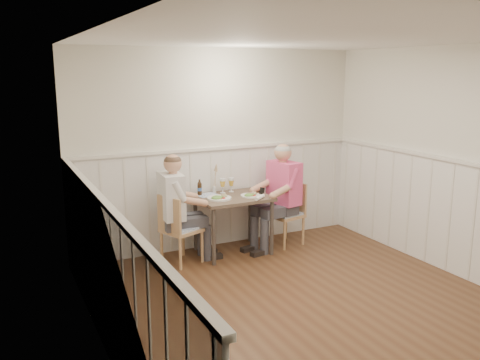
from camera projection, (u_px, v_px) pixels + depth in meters
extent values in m
plane|color=#4C2D1A|center=(314.00, 310.00, 5.00)|extent=(4.50, 4.50, 0.00)
cube|color=silver|center=(220.00, 149.00, 6.70)|extent=(4.00, 0.04, 2.60)
cube|color=silver|center=(101.00, 206.00, 3.86)|extent=(0.04, 4.50, 2.60)
cube|color=silver|center=(469.00, 164.00, 5.60)|extent=(0.04, 4.50, 2.60)
cube|color=white|center=(323.00, 38.00, 4.46)|extent=(4.00, 4.50, 0.02)
cube|color=silver|center=(221.00, 197.00, 6.82)|extent=(3.98, 0.03, 1.30)
cube|color=silver|center=(108.00, 286.00, 4.01)|extent=(0.03, 4.48, 1.30)
cube|color=silver|center=(462.00, 221.00, 5.73)|extent=(0.03, 4.48, 1.30)
cube|color=silver|center=(221.00, 148.00, 6.67)|extent=(3.98, 0.06, 0.04)
cube|color=silver|center=(105.00, 203.00, 3.87)|extent=(0.06, 4.48, 0.04)
cube|color=silver|center=(467.00, 163.00, 5.58)|extent=(0.06, 4.48, 0.04)
cube|color=#4A3A32|center=(233.00, 198.00, 6.46)|extent=(0.90, 0.70, 0.04)
cylinder|color=#3F3833|center=(214.00, 237.00, 6.10)|extent=(0.05, 0.05, 0.71)
cylinder|color=#3F3833|center=(196.00, 224.00, 6.63)|extent=(0.05, 0.05, 0.71)
cylinder|color=#3F3833|center=(272.00, 228.00, 6.45)|extent=(0.05, 0.05, 0.71)
cylinder|color=#3F3833|center=(250.00, 216.00, 6.97)|extent=(0.05, 0.05, 0.71)
cube|color=#A38B54|center=(286.00, 215.00, 6.84)|extent=(0.47, 0.47, 0.04)
cube|color=#5B7EB7|center=(286.00, 213.00, 6.83)|extent=(0.42, 0.42, 0.03)
cube|color=#A38B54|center=(296.00, 197.00, 6.90)|extent=(0.11, 0.40, 0.42)
cylinder|color=#A38B54|center=(303.00, 231.00, 6.85)|extent=(0.03, 0.03, 0.39)
cylinder|color=#A38B54|center=(285.00, 236.00, 6.65)|extent=(0.03, 0.03, 0.39)
cylinder|color=#A38B54|center=(286.00, 225.00, 7.11)|extent=(0.03, 0.03, 0.39)
cylinder|color=#A38B54|center=(268.00, 230.00, 6.91)|extent=(0.03, 0.03, 0.39)
cube|color=#A38B54|center=(181.00, 230.00, 6.17)|extent=(0.53, 0.53, 0.04)
cube|color=#5B7EB7|center=(181.00, 227.00, 6.16)|extent=(0.47, 0.47, 0.03)
cube|color=#A38B54|center=(169.00, 215.00, 5.99)|extent=(0.17, 0.39, 0.43)
cylinder|color=#A38B54|center=(162.00, 247.00, 6.20)|extent=(0.03, 0.03, 0.40)
cylinder|color=#A38B54|center=(183.00, 240.00, 6.46)|extent=(0.03, 0.03, 0.40)
cylinder|color=#A38B54|center=(180.00, 254.00, 5.97)|extent=(0.03, 0.03, 0.40)
cylinder|color=#A38B54|center=(202.00, 247.00, 6.22)|extent=(0.03, 0.03, 0.40)
cube|color=#3F3F47|center=(282.00, 229.00, 6.82)|extent=(0.52, 0.49, 0.46)
cube|color=#3F3F47|center=(271.00, 211.00, 6.64)|extent=(0.50, 0.45, 0.13)
cube|color=#F658A7|center=(283.00, 183.00, 6.69)|extent=(0.33, 0.49, 0.56)
sphere|color=tan|center=(283.00, 153.00, 6.60)|extent=(0.23, 0.23, 0.23)
sphere|color=#A5A5A0|center=(284.00, 150.00, 6.60)|extent=(0.22, 0.22, 0.22)
cube|color=black|center=(262.00, 186.00, 6.47)|extent=(0.03, 0.07, 0.13)
cube|color=#3F3F47|center=(174.00, 245.00, 6.23)|extent=(0.46, 0.42, 0.45)
cube|color=#3F3F47|center=(189.00, 221.00, 6.24)|extent=(0.44, 0.38, 0.13)
cube|color=white|center=(173.00, 196.00, 6.10)|extent=(0.26, 0.45, 0.55)
sphere|color=tan|center=(172.00, 164.00, 6.01)|extent=(0.22, 0.22, 0.22)
sphere|color=#4C3828|center=(172.00, 161.00, 6.01)|extent=(0.21, 0.21, 0.21)
cylinder|color=white|center=(251.00, 196.00, 6.46)|extent=(0.26, 0.26, 0.02)
ellipsoid|color=#3F722D|center=(249.00, 194.00, 6.41)|extent=(0.13, 0.11, 0.05)
sphere|color=tan|center=(254.00, 193.00, 6.48)|extent=(0.03, 0.03, 0.03)
cube|color=#8E5459|center=(250.00, 193.00, 6.51)|extent=(0.08, 0.05, 0.01)
cylinder|color=white|center=(254.00, 192.00, 6.53)|extent=(0.05, 0.05, 0.03)
cylinder|color=white|center=(219.00, 198.00, 6.32)|extent=(0.30, 0.30, 0.02)
ellipsoid|color=#3F722D|center=(217.00, 196.00, 6.26)|extent=(0.15, 0.12, 0.06)
sphere|color=tan|center=(224.00, 195.00, 6.35)|extent=(0.04, 0.04, 0.04)
cylinder|color=silver|center=(231.00, 191.00, 6.69)|extent=(0.07, 0.07, 0.01)
cylinder|color=silver|center=(231.00, 188.00, 6.69)|extent=(0.01, 0.01, 0.08)
cone|color=gold|center=(231.00, 183.00, 6.67)|extent=(0.07, 0.07, 0.07)
cylinder|color=silver|center=(231.00, 179.00, 6.66)|extent=(0.07, 0.07, 0.03)
cylinder|color=silver|center=(223.00, 193.00, 6.62)|extent=(0.07, 0.07, 0.01)
cylinder|color=silver|center=(223.00, 189.00, 6.61)|extent=(0.01, 0.01, 0.09)
cone|color=gold|center=(223.00, 184.00, 6.60)|extent=(0.08, 0.08, 0.08)
cylinder|color=silver|center=(223.00, 180.00, 6.59)|extent=(0.08, 0.08, 0.03)
cylinder|color=#301F11|center=(200.00, 190.00, 6.49)|extent=(0.06, 0.06, 0.15)
cone|color=#301F11|center=(200.00, 182.00, 6.47)|extent=(0.06, 0.06, 0.04)
cylinder|color=#301F11|center=(199.00, 180.00, 6.47)|extent=(0.02, 0.02, 0.03)
cylinder|color=#335FAE|center=(200.00, 189.00, 6.49)|extent=(0.06, 0.06, 0.04)
cylinder|color=white|center=(260.00, 197.00, 6.30)|extent=(0.20, 0.16, 0.05)
cylinder|color=silver|center=(214.00, 190.00, 6.64)|extent=(0.05, 0.05, 0.08)
cylinder|color=#D3B28B|center=(214.00, 179.00, 6.61)|extent=(0.02, 0.02, 0.27)
cone|color=#D3B28B|center=(214.00, 166.00, 6.57)|extent=(0.04, 0.04, 0.09)
cube|color=#5B7EB7|center=(207.00, 195.00, 6.51)|extent=(0.29, 0.25, 0.01)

